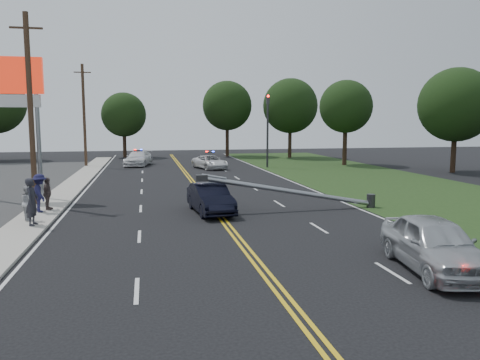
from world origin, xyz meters
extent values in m
plane|color=black|center=(0.00, 0.00, 0.00)|extent=(120.00, 120.00, 0.00)
cube|color=#A6A196|center=(-8.40, 10.00, 0.06)|extent=(1.80, 70.00, 0.12)
cube|color=#1B3314|center=(13.50, 10.00, 0.01)|extent=(12.00, 80.00, 0.01)
cube|color=gold|center=(0.00, 10.00, 0.01)|extent=(0.36, 80.00, 0.00)
cylinder|color=gray|center=(-9.30, 14.00, 3.50)|extent=(0.24, 0.24, 7.00)
cube|color=red|center=(-10.50, 14.00, 7.00)|extent=(3.20, 0.35, 2.00)
cube|color=white|center=(-10.50, 14.00, 5.60)|extent=(2.80, 0.30, 0.70)
cylinder|color=#2D2D30|center=(8.30, 30.00, 3.50)|extent=(0.20, 0.20, 7.00)
cube|color=#2D2D30|center=(8.30, 30.00, 6.60)|extent=(0.28, 0.28, 0.90)
sphere|color=#FF0C07|center=(8.30, 29.84, 6.90)|extent=(0.22, 0.22, 0.22)
cylinder|color=#2D2D30|center=(8.10, 8.00, 0.35)|extent=(0.44, 0.44, 0.70)
cylinder|color=gray|center=(3.67, 8.00, 0.98)|extent=(8.90, 0.24, 1.80)
cube|color=#2D2D30|center=(-0.76, 8.00, 1.76)|extent=(0.55, 0.32, 0.30)
cylinder|color=#382619|center=(-9.20, 12.00, 5.00)|extent=(0.28, 0.28, 10.00)
cube|color=#382619|center=(-9.20, 12.00, 9.20)|extent=(1.60, 0.10, 0.10)
cylinder|color=#382619|center=(-9.20, 34.00, 5.00)|extent=(0.28, 0.28, 10.00)
cube|color=#382619|center=(-9.20, 34.00, 9.20)|extent=(1.60, 0.10, 0.10)
cylinder|color=black|center=(-5.94, 46.08, 1.55)|extent=(0.44, 0.44, 3.09)
sphere|color=black|center=(-5.94, 46.08, 5.32)|extent=(5.48, 5.48, 5.48)
cylinder|color=black|center=(6.99, 45.40, 1.88)|extent=(0.44, 0.44, 3.77)
sphere|color=black|center=(6.99, 45.40, 6.49)|extent=(6.30, 6.30, 6.30)
cylinder|color=black|center=(14.22, 41.55, 1.86)|extent=(0.44, 0.44, 3.71)
sphere|color=black|center=(14.22, 41.55, 6.39)|extent=(6.72, 6.72, 6.72)
cylinder|color=black|center=(16.76, 30.86, 1.74)|extent=(0.44, 0.44, 3.48)
sphere|color=black|center=(16.76, 30.86, 5.99)|extent=(5.38, 5.38, 5.38)
cylinder|color=black|center=(23.19, 22.30, 1.72)|extent=(0.44, 0.44, 3.43)
sphere|color=black|center=(23.19, 22.30, 5.91)|extent=(6.41, 6.41, 6.41)
imported|color=black|center=(-0.32, 8.19, 0.72)|extent=(1.99, 4.51, 1.44)
imported|color=#ABAFB3|center=(5.04, -2.02, 0.82)|extent=(2.60, 5.03, 1.63)
imported|color=silver|center=(2.60, 29.69, 0.63)|extent=(3.40, 4.99, 1.27)
imported|color=silver|center=(-4.12, 34.28, 0.75)|extent=(3.20, 5.53, 1.51)
imported|color=#24252C|center=(-8.10, 6.43, 1.12)|extent=(0.56, 0.78, 2.00)
imported|color=#B8B8BD|center=(-8.51, 7.57, 0.90)|extent=(0.81, 0.91, 1.55)
imported|color=#1B1A41|center=(-8.42, 9.43, 1.05)|extent=(1.10, 1.37, 1.85)
imported|color=#5A4B48|center=(-8.18, 9.98, 0.93)|extent=(0.51, 0.99, 1.61)
camera|label=1|loc=(-3.38, -14.24, 4.45)|focal=35.00mm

